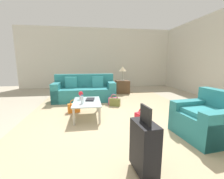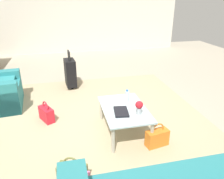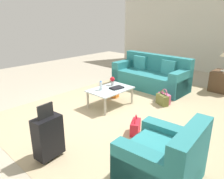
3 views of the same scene
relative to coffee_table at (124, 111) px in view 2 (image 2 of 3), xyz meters
name	(u,v)px [view 2 (image 2 of 3)]	position (x,y,z in m)	size (l,w,h in m)	color
ground_plane	(89,122)	(0.40, 0.50, -0.36)	(12.00, 12.00, 0.00)	#A89E89
wall_right	(69,8)	(5.46, 0.50, 1.19)	(0.12, 8.00, 3.10)	beige
area_rug	(80,145)	(-0.20, 0.70, -0.35)	(5.20, 4.40, 0.01)	tan
coffee_table	(124,111)	(0.00, 0.00, 0.00)	(0.99, 0.64, 0.41)	silver
water_bottle	(127,96)	(0.20, -0.10, 0.15)	(0.06, 0.06, 0.20)	silver
coffee_table_book	(121,112)	(-0.12, 0.08, 0.07)	(0.30, 0.19, 0.03)	black
flower_vase	(139,106)	(-0.22, -0.15, 0.18)	(0.11, 0.11, 0.21)	#B2B7BC
suitcase_black	(70,72)	(2.00, 0.70, 0.00)	(0.42, 0.26, 0.85)	black
handbag_olive	(72,174)	(-0.86, 0.83, -0.23)	(0.26, 0.35, 0.36)	olive
handbag_orange	(157,138)	(-0.44, -0.36, -0.23)	(0.20, 0.34, 0.36)	orange
handbag_red	(46,114)	(0.60, 1.18, -0.23)	(0.35, 0.27, 0.36)	red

